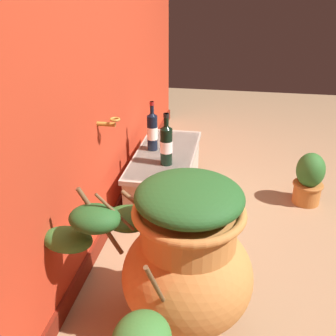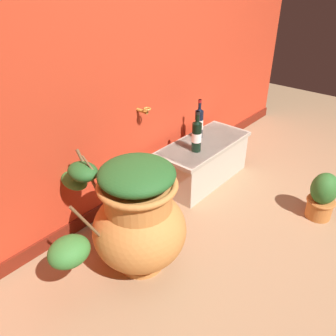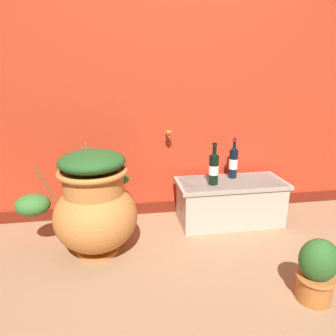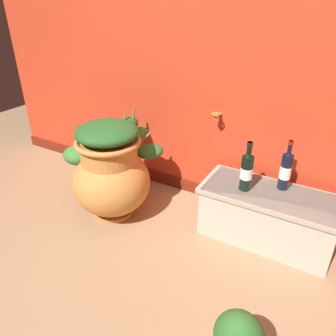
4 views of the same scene
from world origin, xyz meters
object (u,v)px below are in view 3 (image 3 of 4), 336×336
object	(u,v)px
wine_bottle_middle	(233,161)
potted_shrub	(317,270)
wine_bottle_left	(214,167)
terracotta_urn	(93,203)

from	to	relation	value
wine_bottle_middle	potted_shrub	bearing A→B (deg)	-85.32
wine_bottle_left	wine_bottle_middle	world-z (taller)	wine_bottle_middle
terracotta_urn	wine_bottle_middle	distance (m)	1.19
terracotta_urn	potted_shrub	world-z (taller)	terracotta_urn
terracotta_urn	potted_shrub	xyz separation A→B (m)	(1.21, -0.70, -0.17)
wine_bottle_middle	potted_shrub	size ratio (longest dim) A/B	0.91
wine_bottle_left	potted_shrub	size ratio (longest dim) A/B	0.90
terracotta_urn	wine_bottle_left	xyz separation A→B (m)	(0.91, 0.23, 0.14)
terracotta_urn	wine_bottle_left	size ratio (longest dim) A/B	2.63
terracotta_urn	wine_bottle_left	distance (m)	0.95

